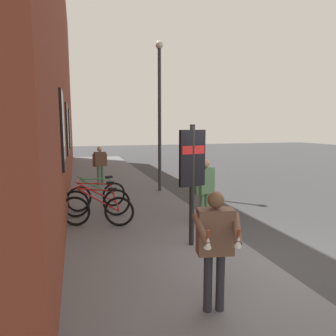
# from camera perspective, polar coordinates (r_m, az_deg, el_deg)

# --- Properties ---
(ground) EXTENTS (60.00, 60.00, 0.00)m
(ground) POSITION_cam_1_polar(r_m,az_deg,el_deg) (11.65, 4.91, -4.58)
(ground) COLOR #38383A
(sidewalk_pavement) EXTENTS (24.00, 3.50, 0.12)m
(sidewalk_pavement) POSITION_cam_1_polar(r_m,az_deg,el_deg) (12.89, -9.91, -3.20)
(sidewalk_pavement) COLOR slate
(sidewalk_pavement) RESTS_ON ground
(station_facade) EXTENTS (22.00, 0.65, 9.84)m
(station_facade) POSITION_cam_1_polar(r_m,az_deg,el_deg) (13.80, -19.82, 17.46)
(station_facade) COLOR brown
(station_facade) RESTS_ON ground
(bicycle_mid_rack) EXTENTS (0.69, 1.70, 0.97)m
(bicycle_mid_rack) POSITION_cam_1_polar(r_m,az_deg,el_deg) (7.51, -13.02, -7.67)
(bicycle_mid_rack) COLOR black
(bicycle_mid_rack) RESTS_ON sidewalk_pavement
(bicycle_nearest_sign) EXTENTS (0.48, 1.76, 0.97)m
(bicycle_nearest_sign) POSITION_cam_1_polar(r_m,az_deg,el_deg) (8.29, -13.19, -6.21)
(bicycle_nearest_sign) COLOR black
(bicycle_nearest_sign) RESTS_ON sidewalk_pavement
(bicycle_by_door) EXTENTS (0.67, 1.71, 0.97)m
(bicycle_by_door) POSITION_cam_1_polar(r_m,az_deg,el_deg) (9.04, -13.07, -5.05)
(bicycle_by_door) COLOR black
(bicycle_by_door) RESTS_ON sidewalk_pavement
(transit_info_sign) EXTENTS (0.18, 0.56, 2.40)m
(transit_info_sign) POSITION_cam_1_polar(r_m,az_deg,el_deg) (5.95, 4.54, 0.37)
(transit_info_sign) COLOR black
(transit_info_sign) RESTS_ON sidewalk_pavement
(pedestrian_by_facade) EXTENTS (0.30, 0.59, 1.56)m
(pedestrian_by_facade) POSITION_cam_1_polar(r_m,az_deg,el_deg) (12.67, -12.60, 1.19)
(pedestrian_by_facade) COLOR #4C724C
(pedestrian_by_facade) RESTS_ON sidewalk_pavement
(pedestrian_crossing_street) EXTENTS (0.40, 0.57, 1.62)m
(pedestrian_crossing_street) POSITION_cam_1_polar(r_m,az_deg,el_deg) (7.28, 6.86, -3.16)
(pedestrian_crossing_street) COLOR #4C724C
(pedestrian_crossing_street) RESTS_ON sidewalk_pavement
(tourist_with_hotdogs) EXTENTS (0.60, 0.60, 1.57)m
(tourist_with_hotdogs) POSITION_cam_1_polar(r_m,az_deg,el_deg) (3.94, 8.86, -12.99)
(tourist_with_hotdogs) COLOR #26262D
(tourist_with_hotdogs) RESTS_ON sidewalk_pavement
(street_lamp) EXTENTS (0.28, 0.28, 5.34)m
(street_lamp) POSITION_cam_1_polar(r_m,az_deg,el_deg) (11.18, -1.60, 11.82)
(street_lamp) COLOR #333338
(street_lamp) RESTS_ON sidewalk_pavement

